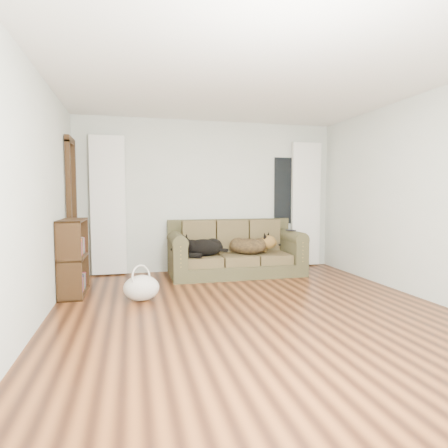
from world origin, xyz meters
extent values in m
plane|color=black|center=(0.00, 0.00, 0.00)|extent=(5.00, 5.00, 0.00)
plane|color=white|center=(0.00, 0.00, 2.60)|extent=(5.00, 5.00, 0.00)
cube|color=beige|center=(0.00, 2.50, 1.30)|extent=(4.50, 0.04, 2.60)
cube|color=beige|center=(-2.25, 0.00, 1.30)|extent=(0.04, 5.00, 2.60)
cube|color=beige|center=(2.25, 0.00, 1.30)|extent=(0.04, 5.00, 2.60)
cube|color=white|center=(-1.70, 2.42, 1.15)|extent=(0.55, 0.08, 2.25)
cube|color=white|center=(1.80, 2.42, 1.15)|extent=(0.55, 0.08, 2.25)
cube|color=black|center=(1.45, 2.47, 1.40)|extent=(0.50, 0.03, 1.20)
cube|color=black|center=(-2.20, 2.05, 1.05)|extent=(0.07, 0.60, 2.10)
cube|color=#43401E|center=(0.34, 1.97, 0.45)|extent=(2.17, 0.94, 0.89)
ellipsoid|color=black|center=(-0.26, 1.91, 0.48)|extent=(0.67, 0.49, 0.27)
ellipsoid|color=black|center=(0.56, 1.91, 0.49)|extent=(0.78, 0.71, 0.28)
cube|color=black|center=(1.26, 1.86, 0.73)|extent=(0.13, 0.18, 0.02)
ellipsoid|color=beige|center=(-1.23, 0.76, 0.16)|extent=(0.54, 0.49, 0.32)
cube|color=black|center=(-2.09, 1.30, 0.50)|extent=(0.31, 0.80, 1.00)
camera|label=1|loc=(-1.33, -3.94, 1.31)|focal=30.00mm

